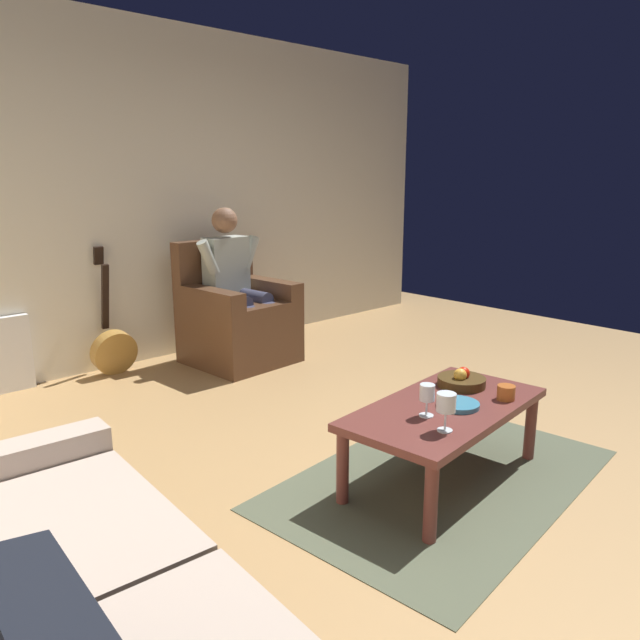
% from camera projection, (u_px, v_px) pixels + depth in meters
% --- Properties ---
extents(ground_plane, '(7.19, 7.19, 0.00)m').
position_uv_depth(ground_plane, '(477.00, 466.00, 3.25)').
color(ground_plane, '#AA8251').
extents(wall_back, '(6.00, 0.06, 2.72)m').
position_uv_depth(wall_back, '(175.00, 195.00, 5.08)').
color(wall_back, beige).
rests_on(wall_back, ground).
extents(rug, '(1.94, 1.35, 0.01)m').
position_uv_depth(rug, '(442.00, 478.00, 3.11)').
color(rug, '#4F5540').
rests_on(rug, ground).
extents(armchair, '(0.81, 0.81, 1.00)m').
position_uv_depth(armchair, '(236.00, 320.00, 5.02)').
color(armchair, '#543522').
rests_on(armchair, ground).
extents(person_seated, '(0.63, 0.56, 1.27)m').
position_uv_depth(person_seated, '(235.00, 280.00, 4.94)').
color(person_seated, '#A0A89A').
rests_on(person_seated, ground).
extents(coffee_table, '(1.19, 0.69, 0.41)m').
position_uv_depth(coffee_table, '(445.00, 415.00, 3.03)').
color(coffee_table, brown).
rests_on(coffee_table, ground).
extents(guitar, '(0.35, 0.25, 1.00)m').
position_uv_depth(guitar, '(113.00, 347.00, 4.72)').
color(guitar, '#B38139').
rests_on(guitar, ground).
extents(wine_glass_near, '(0.07, 0.07, 0.16)m').
position_uv_depth(wine_glass_near, '(427.00, 395.00, 2.85)').
color(wine_glass_near, silver).
rests_on(wine_glass_near, coffee_table).
extents(wine_glass_far, '(0.09, 0.09, 0.18)m').
position_uv_depth(wine_glass_far, '(446.00, 405.00, 2.68)').
color(wine_glass_far, silver).
rests_on(wine_glass_far, coffee_table).
extents(fruit_bowl, '(0.26, 0.26, 0.11)m').
position_uv_depth(fruit_bowl, '(462.00, 380.00, 3.28)').
color(fruit_bowl, '#402D12').
rests_on(fruit_bowl, coffee_table).
extents(decorative_dish, '(0.21, 0.21, 0.02)m').
position_uv_depth(decorative_dish, '(458.00, 405.00, 2.99)').
color(decorative_dish, teal).
rests_on(decorative_dish, coffee_table).
extents(candle_jar, '(0.09, 0.09, 0.07)m').
position_uv_depth(candle_jar, '(506.00, 393.00, 3.09)').
color(candle_jar, '#AC5622').
rests_on(candle_jar, coffee_table).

